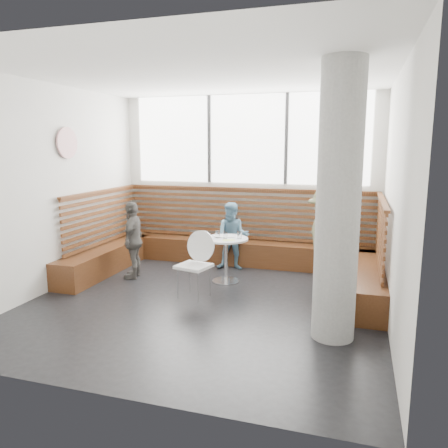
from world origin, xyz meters
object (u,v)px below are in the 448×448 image
(cafe_chair, at_px, (195,258))
(child_back, at_px, (233,236))
(adult_man, at_px, (326,241))
(cafe_table, at_px, (226,251))
(concrete_column, at_px, (338,204))
(child_left, at_px, (133,240))

(cafe_chair, height_order, child_back, child_back)
(cafe_chair, height_order, adult_man, adult_man)
(cafe_table, bearing_deg, child_back, 97.64)
(cafe_chair, xyz_separation_m, child_back, (0.13, 1.58, 0.04))
(cafe_table, distance_m, adult_man, 1.65)
(cafe_chair, relative_size, adult_man, 0.61)
(adult_man, bearing_deg, child_back, 43.01)
(adult_man, relative_size, child_back, 1.32)
(concrete_column, height_order, cafe_table, concrete_column)
(child_left, bearing_deg, adult_man, 81.12)
(child_back, bearing_deg, concrete_column, -60.35)
(adult_man, xyz_separation_m, child_back, (-1.73, 0.82, -0.20))
(cafe_table, xyz_separation_m, cafe_chair, (-0.24, -0.80, 0.05))
(concrete_column, height_order, child_back, concrete_column)
(cafe_table, bearing_deg, child_left, -172.33)
(child_left, bearing_deg, child_back, 111.70)
(cafe_chair, bearing_deg, child_back, 98.38)
(concrete_column, bearing_deg, cafe_chair, 157.17)
(concrete_column, relative_size, cafe_chair, 3.22)
(child_left, bearing_deg, concrete_column, 55.19)
(cafe_chair, distance_m, adult_man, 2.02)
(cafe_table, bearing_deg, cafe_chair, -106.41)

